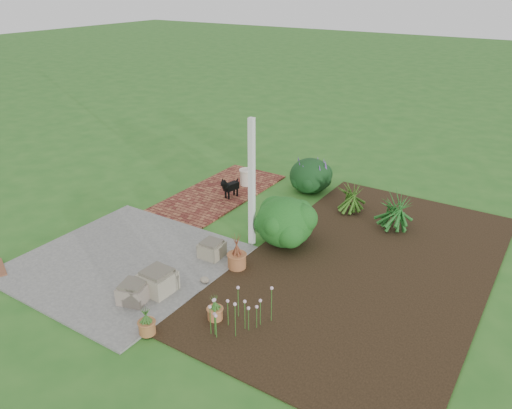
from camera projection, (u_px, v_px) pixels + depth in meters
The scene contains 18 objects.
ground at pixel (236, 242), 9.76m from camera, with size 80.00×80.00×0.00m, color #286620.
concrete_patio at pixel (125, 262), 9.03m from camera, with size 3.50×3.50×0.04m, color #5F5F5C.
brick_path at pixel (220, 193), 11.93m from camera, with size 1.60×3.50×0.04m, color #5B221C.
garden_bed at pixel (367, 267), 8.90m from camera, with size 4.00×7.00×0.03m, color black.
veranda_post at pixel (252, 184), 9.17m from camera, with size 0.10×0.10×2.50m, color white.
stone_trough_near at pixel (134, 293), 7.87m from camera, with size 0.43×0.43×0.28m, color #75685A.
stone_trough_mid at pixel (158, 282), 8.11m from camera, with size 0.50×0.50×0.33m, color gray.
stone_trough_far at pixel (212, 250), 9.13m from camera, with size 0.40×0.40×0.27m, color #78725B.
black_dog at pixel (230, 186), 11.51m from camera, with size 0.24×0.54×0.47m.
cream_ceramic_urn at pixel (246, 177), 12.25m from camera, with size 0.29×0.29×0.39m, color beige.
evergreen_shrub at pixel (285, 221), 9.48m from camera, with size 1.11×1.11×0.94m, color #0A3810.
agapanthus_clump_back at pixel (395, 208), 10.06m from camera, with size 0.98×0.98×0.88m, color #0F3A16, non-canonical shape.
agapanthus_clump_front at pixel (351, 195), 10.80m from camera, with size 0.87×0.87×0.78m, color #123E0D, non-canonical shape.
pink_flower_patch at pixel (247, 313), 7.17m from camera, with size 0.93×0.93×0.59m, color #113D0F, non-canonical shape.
terracotta_pot_bronze at pixel (237, 261), 8.80m from camera, with size 0.33×0.33×0.26m, color #9A5C34.
terracotta_pot_small_left at pixel (215, 313), 7.48m from camera, with size 0.23×0.23×0.19m, color #AD693A.
terracotta_pot_small_right at pixel (147, 327), 7.17m from camera, with size 0.24×0.24×0.20m, color #995F34.
purple_flowering_bush at pixel (310, 175), 11.89m from camera, with size 0.99×0.99×0.84m, color black.
Camera 1 is at (4.98, -6.98, 4.73)m, focal length 35.00 mm.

